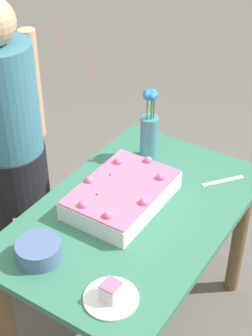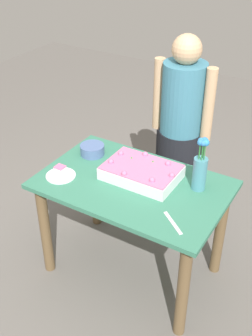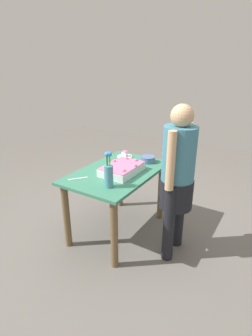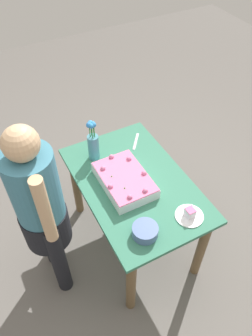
{
  "view_description": "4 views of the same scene",
  "coord_description": "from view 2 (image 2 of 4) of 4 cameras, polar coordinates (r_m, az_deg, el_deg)",
  "views": [
    {
      "loc": [
        -1.35,
        -0.83,
        2.09
      ],
      "look_at": [
        0.06,
        0.08,
        0.89
      ],
      "focal_mm": 55.0,
      "sensor_mm": 36.0,
      "label": 1
    },
    {
      "loc": [
        1.05,
        -1.83,
        2.22
      ],
      "look_at": [
        -0.03,
        -0.03,
        0.86
      ],
      "focal_mm": 45.0,
      "sensor_mm": 36.0,
      "label": 2
    },
    {
      "loc": [
        2.13,
        1.43,
        1.79
      ],
      "look_at": [
        0.01,
        0.11,
        0.8
      ],
      "focal_mm": 28.0,
      "sensor_mm": 36.0,
      "label": 3
    },
    {
      "loc": [
        -1.33,
        0.77,
        2.5
      ],
      "look_at": [
        0.04,
        0.05,
        0.87
      ],
      "focal_mm": 35.0,
      "sensor_mm": 36.0,
      "label": 4
    }
  ],
  "objects": [
    {
      "name": "fruit_bowl",
      "position": [
        2.86,
        -4.58,
        2.49
      ],
      "size": [
        0.16,
        0.16,
        0.07
      ],
      "primitive_type": "cylinder",
      "color": "#4F679A",
      "rests_on": "dining_table"
    },
    {
      "name": "person_standing",
      "position": [
        3.04,
        7.47,
        5.94
      ],
      "size": [
        0.45,
        0.31,
        1.49
      ],
      "rotation": [
        0.0,
        0.0,
        -1.57
      ],
      "color": "black",
      "rests_on": "ground_plane"
    },
    {
      "name": "dining_table",
      "position": [
        2.67,
        0.92,
        -4.58
      ],
      "size": [
        1.15,
        0.74,
        0.74
      ],
      "color": "#35755B",
      "rests_on": "ground_plane"
    },
    {
      "name": "ground_plane",
      "position": [
        3.07,
        0.82,
        -13.44
      ],
      "size": [
        8.0,
        8.0,
        0.0
      ],
      "primitive_type": "plane",
      "color": "#65605B"
    },
    {
      "name": "flower_vase",
      "position": [
        2.49,
        10.01,
        -0.09
      ],
      "size": [
        0.08,
        0.08,
        0.34
      ],
      "color": "teal",
      "rests_on": "dining_table"
    },
    {
      "name": "cake_knife",
      "position": [
        2.29,
        6.36,
        -7.39
      ],
      "size": [
        0.17,
        0.14,
        0.0
      ],
      "primitive_type": "cube",
      "rotation": [
        0.0,
        0.0,
        5.61
      ],
      "color": "silver",
      "rests_on": "dining_table"
    },
    {
      "name": "serving_plate_with_slice",
      "position": [
        2.66,
        -8.85,
        -0.74
      ],
      "size": [
        0.19,
        0.19,
        0.07
      ],
      "color": "white",
      "rests_on": "dining_table"
    },
    {
      "name": "sheet_cake",
      "position": [
        2.6,
        2.09,
        -0.54
      ],
      "size": [
        0.45,
        0.31,
        0.11
      ],
      "color": "white",
      "rests_on": "dining_table"
    }
  ]
}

